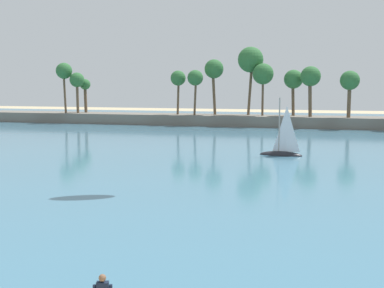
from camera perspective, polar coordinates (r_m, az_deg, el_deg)
sea at (r=67.03m, az=8.42°, el=1.05°), size 220.00×107.02×0.06m
palm_headland at (r=80.14m, az=10.02°, el=4.15°), size 105.64×6.54×13.03m
sailboat_near_shore at (r=47.91m, az=10.46°, el=-0.68°), size 4.22×1.61×5.98m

